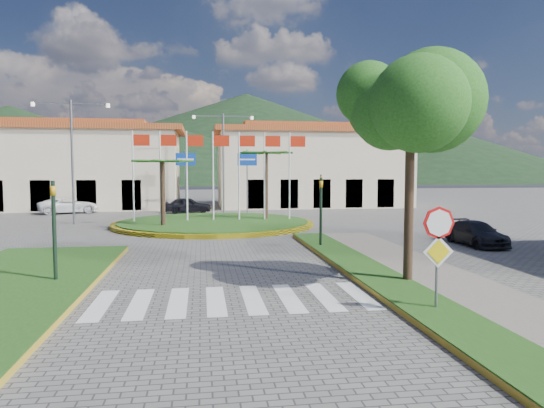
{
  "coord_description": "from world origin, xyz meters",
  "views": [
    {
      "loc": [
        -0.75,
        -8.94,
        3.52
      ],
      "look_at": [
        1.72,
        8.0,
        2.32
      ],
      "focal_mm": 32.0,
      "sensor_mm": 36.0,
      "label": 1
    }
  ],
  "objects": [
    {
      "name": "median_left",
      "position": [
        -6.5,
        6.0,
        0.09
      ],
      "size": [
        5.0,
        14.0,
        0.18
      ],
      "primitive_type": "cube",
      "color": "#234D16",
      "rests_on": "ground"
    },
    {
      "name": "hill_far_west",
      "position": [
        -55.0,
        140.0,
        11.0
      ],
      "size": [
        140.0,
        140.0,
        22.0
      ],
      "primitive_type": "cone",
      "color": "black",
      "rests_on": "ground"
    },
    {
      "name": "traffic_light_left",
      "position": [
        -5.2,
        6.5,
        1.94
      ],
      "size": [
        0.15,
        0.18,
        3.2
      ],
      "color": "black",
      "rests_on": "ground"
    },
    {
      "name": "building_left",
      "position": [
        -14.0,
        38.0,
        3.9
      ],
      "size": [
        23.32,
        9.54,
        8.05
      ],
      "color": "beige",
      "rests_on": "ground"
    },
    {
      "name": "street_lamp_west",
      "position": [
        -9.0,
        24.0,
        4.5
      ],
      "size": [
        4.8,
        0.16,
        8.0
      ],
      "color": "slate",
      "rests_on": "ground"
    },
    {
      "name": "roundabout_island",
      "position": [
        0.0,
        22.0,
        0.18
      ],
      "size": [
        12.7,
        12.7,
        6.0
      ],
      "color": "yellow",
      "rests_on": "ground"
    },
    {
      "name": "car_dark_b",
      "position": [
        4.25,
        35.4,
        0.69
      ],
      "size": [
        4.42,
        3.03,
        1.38
      ],
      "primitive_type": "imported",
      "rotation": [
        0.0,
        0.0,
        1.15
      ],
      "color": "black",
      "rests_on": "ground"
    },
    {
      "name": "direction_sign_east",
      "position": [
        3.0,
        30.97,
        3.53
      ],
      "size": [
        1.6,
        0.14,
        5.2
      ],
      "color": "slate",
      "rests_on": "ground"
    },
    {
      "name": "crosswalk",
      "position": [
        0.0,
        4.0,
        0.01
      ],
      "size": [
        8.0,
        3.0,
        0.01
      ],
      "primitive_type": "cube",
      "color": "silver",
      "rests_on": "ground"
    },
    {
      "name": "ground",
      "position": [
        0.0,
        0.0,
        0.0
      ],
      "size": [
        160.0,
        160.0,
        0.0
      ],
      "primitive_type": "plane",
      "color": "#5F5C5A",
      "rests_on": "ground"
    },
    {
      "name": "verge_right",
      "position": [
        4.8,
        2.0,
        0.09
      ],
      "size": [
        1.6,
        28.0,
        0.18
      ],
      "primitive_type": "cube",
      "color": "#234D16",
      "rests_on": "ground"
    },
    {
      "name": "direction_sign_west",
      "position": [
        -2.0,
        30.97,
        3.53
      ],
      "size": [
        1.6,
        0.14,
        5.2
      ],
      "color": "slate",
      "rests_on": "ground"
    },
    {
      "name": "street_lamp_centre",
      "position": [
        1.0,
        30.0,
        4.5
      ],
      "size": [
        4.8,
        0.16,
        8.0
      ],
      "color": "slate",
      "rests_on": "ground"
    },
    {
      "name": "white_van",
      "position": [
        -11.48,
        32.43,
        0.65
      ],
      "size": [
        5.18,
        3.77,
        1.31
      ],
      "primitive_type": "imported",
      "rotation": [
        0.0,
        0.0,
        1.95
      ],
      "color": "white",
      "rests_on": "ground"
    },
    {
      "name": "stop_sign",
      "position": [
        4.9,
        1.96,
        1.79
      ],
      "size": [
        0.8,
        0.11,
        2.65
      ],
      "color": "slate",
      "rests_on": "ground"
    },
    {
      "name": "car_side_right",
      "position": [
        12.0,
        12.03,
        0.56
      ],
      "size": [
        1.59,
        3.85,
        1.11
      ],
      "primitive_type": "imported",
      "rotation": [
        0.0,
        0.0,
        0.01
      ],
      "color": "black",
      "rests_on": "ground"
    },
    {
      "name": "traffic_light_right",
      "position": [
        4.5,
        12.0,
        1.94
      ],
      "size": [
        0.15,
        0.18,
        3.2
      ],
      "color": "black",
      "rests_on": "ground"
    },
    {
      "name": "hill_far_mid",
      "position": [
        15.0,
        160.0,
        15.0
      ],
      "size": [
        180.0,
        180.0,
        30.0
      ],
      "primitive_type": "cone",
      "color": "black",
      "rests_on": "ground"
    },
    {
      "name": "deciduous_tree",
      "position": [
        5.5,
        5.0,
        5.18
      ],
      "size": [
        3.6,
        3.6,
        6.8
      ],
      "color": "black",
      "rests_on": "ground"
    },
    {
      "name": "sidewalk_right",
      "position": [
        6.0,
        2.0,
        0.07
      ],
      "size": [
        4.0,
        28.0,
        0.15
      ],
      "primitive_type": "cube",
      "color": "gray",
      "rests_on": "ground"
    },
    {
      "name": "hill_near_back",
      "position": [
        -10.0,
        130.0,
        8.0
      ],
      "size": [
        110.0,
        110.0,
        16.0
      ],
      "primitive_type": "cone",
      "color": "black",
      "rests_on": "ground"
    },
    {
      "name": "hill_far_east",
      "position": [
        70.0,
        135.0,
        9.0
      ],
      "size": [
        120.0,
        120.0,
        18.0
      ],
      "primitive_type": "cone",
      "color": "black",
      "rests_on": "ground"
    },
    {
      "name": "building_right",
      "position": [
        10.0,
        38.0,
        3.9
      ],
      "size": [
        19.08,
        9.54,
        8.05
      ],
      "color": "beige",
      "rests_on": "ground"
    },
    {
      "name": "car_dark_a",
      "position": [
        -1.87,
        31.35,
        0.65
      ],
      "size": [
        3.82,
        1.58,
        1.3
      ],
      "primitive_type": "imported",
      "rotation": [
        0.0,
        0.0,
        1.58
      ],
      "color": "black",
      "rests_on": "ground"
    },
    {
      "name": "traffic_light_far",
      "position": [
        8.0,
        26.0,
        1.94
      ],
      "size": [
        0.18,
        0.15,
        3.2
      ],
      "color": "black",
      "rests_on": "ground"
    }
  ]
}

